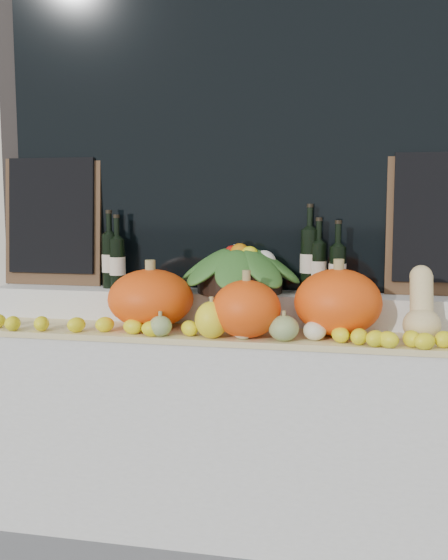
# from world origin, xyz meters

# --- Properties ---
(storefront_facade) EXTENTS (7.00, 0.94, 4.50)m
(storefront_facade) POSITION_xyz_m (0.00, 2.25, 2.25)
(storefront_facade) COLOR beige
(storefront_facade) RESTS_ON ground
(display_sill) EXTENTS (2.30, 0.55, 0.88)m
(display_sill) POSITION_xyz_m (0.00, 1.52, 0.44)
(display_sill) COLOR silver
(display_sill) RESTS_ON ground
(rear_tier) EXTENTS (2.30, 0.25, 0.16)m
(rear_tier) POSITION_xyz_m (0.00, 1.68, 0.96)
(rear_tier) COLOR silver
(rear_tier) RESTS_ON display_sill
(straw_bedding) EXTENTS (2.10, 0.32, 0.02)m
(straw_bedding) POSITION_xyz_m (0.00, 1.40, 0.89)
(straw_bedding) COLOR tan
(straw_bedding) RESTS_ON display_sill
(pumpkin_left) EXTENTS (0.47, 0.47, 0.25)m
(pumpkin_left) POSITION_xyz_m (-0.32, 1.44, 1.03)
(pumpkin_left) COLOR #FF520D
(pumpkin_left) RESTS_ON straw_bedding
(pumpkin_right) EXTENTS (0.40, 0.40, 0.27)m
(pumpkin_right) POSITION_xyz_m (0.47, 1.44, 1.04)
(pumpkin_right) COLOR #FF520D
(pumpkin_right) RESTS_ON straw_bedding
(pumpkin_center) EXTENTS (0.31, 0.31, 0.23)m
(pumpkin_center) POSITION_xyz_m (0.12, 1.33, 1.02)
(pumpkin_center) COLOR #FF520D
(pumpkin_center) RESTS_ON straw_bedding
(butternut_squash) EXTENTS (0.15, 0.21, 0.29)m
(butternut_squash) POSITION_xyz_m (0.80, 1.42, 1.03)
(butternut_squash) COLOR #E2C585
(butternut_squash) RESTS_ON straw_bedding
(decorative_gourds) EXTENTS (0.71, 0.16, 0.17)m
(decorative_gourds) POSITION_xyz_m (0.08, 1.29, 0.96)
(decorative_gourds) COLOR #376B20
(decorative_gourds) RESTS_ON straw_bedding
(lemon_heap) EXTENTS (2.20, 0.16, 0.06)m
(lemon_heap) POSITION_xyz_m (0.00, 1.29, 0.94)
(lemon_heap) COLOR yellow
(lemon_heap) RESTS_ON straw_bedding
(produce_bowl) EXTENTS (0.59, 0.59, 0.23)m
(produce_bowl) POSITION_xyz_m (0.03, 1.66, 1.15)
(produce_bowl) COLOR black
(produce_bowl) RESTS_ON rear_tier
(wine_bottle_far_left) EXTENTS (0.08, 0.08, 0.37)m
(wine_bottle_far_left) POSITION_xyz_m (-0.60, 1.68, 1.17)
(wine_bottle_far_left) COLOR black
(wine_bottle_far_left) RESTS_ON rear_tier
(wine_bottle_near_left) EXTENTS (0.08, 0.08, 0.35)m
(wine_bottle_near_left) POSITION_xyz_m (-0.56, 1.66, 1.16)
(wine_bottle_near_left) COLOR black
(wine_bottle_near_left) RESTS_ON rear_tier
(wine_bottle_tall) EXTENTS (0.08, 0.08, 0.40)m
(wine_bottle_tall) POSITION_xyz_m (0.34, 1.71, 1.19)
(wine_bottle_tall) COLOR black
(wine_bottle_tall) RESTS_ON rear_tier
(wine_bottle_near_right) EXTENTS (0.08, 0.08, 0.34)m
(wine_bottle_near_right) POSITION_xyz_m (0.38, 1.70, 1.16)
(wine_bottle_near_right) COLOR black
(wine_bottle_near_right) RESTS_ON rear_tier
(wine_bottle_far_right) EXTENTS (0.08, 0.08, 0.33)m
(wine_bottle_far_right) POSITION_xyz_m (0.47, 1.65, 1.15)
(wine_bottle_far_right) COLOR black
(wine_bottle_far_right) RESTS_ON rear_tier
(chalkboard_left) EXTENTS (0.50, 0.08, 0.62)m
(chalkboard_left) POSITION_xyz_m (-0.92, 1.74, 1.36)
(chalkboard_left) COLOR #4C331E
(chalkboard_left) RESTS_ON rear_tier
(chalkboard_right) EXTENTS (0.50, 0.08, 0.62)m
(chalkboard_right) POSITION_xyz_m (0.92, 1.74, 1.36)
(chalkboard_right) COLOR #4C331E
(chalkboard_right) RESTS_ON rear_tier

